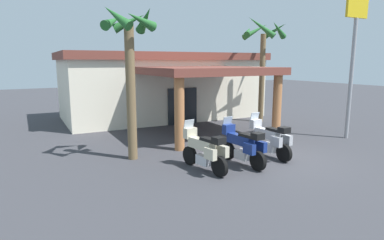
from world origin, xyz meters
TOP-DOWN VIEW (x-y plane):
  - ground_plane at (0.00, 0.00)m, footprint 80.00×80.00m
  - motel_building at (0.08, 10.51)m, footprint 12.77×11.84m
  - motorcycle_cream at (-3.16, 0.09)m, footprint 0.82×2.21m
  - motorcycle_blue at (-1.67, -0.05)m, footprint 0.73×2.21m
  - motorcycle_silver at (-0.18, 0.24)m, footprint 0.72×2.21m
  - pedestrian at (-1.40, 5.40)m, footprint 0.39×0.41m
  - palm_tree_roadside at (-4.79, 2.54)m, footprint 1.91×1.98m
  - palm_tree_near_portico at (4.55, 6.23)m, footprint 2.68×2.75m
  - roadside_sign at (5.21, 0.83)m, footprint 1.40×0.18m

SIDE VIEW (x-z plane):
  - ground_plane at x=0.00m, z-range 0.00..0.00m
  - motorcycle_cream at x=-3.16m, z-range -0.11..1.50m
  - motorcycle_blue at x=-1.67m, z-range -0.11..1.50m
  - motorcycle_silver at x=-0.18m, z-range -0.11..1.50m
  - pedestrian at x=-1.40m, z-range 0.14..1.90m
  - motel_building at x=0.08m, z-range 0.06..4.18m
  - palm_tree_roadside at x=-4.79m, z-range 1.15..6.70m
  - roadside_sign at x=5.21m, z-range 1.13..7.75m
  - palm_tree_near_portico at x=4.55m, z-range 1.44..7.62m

